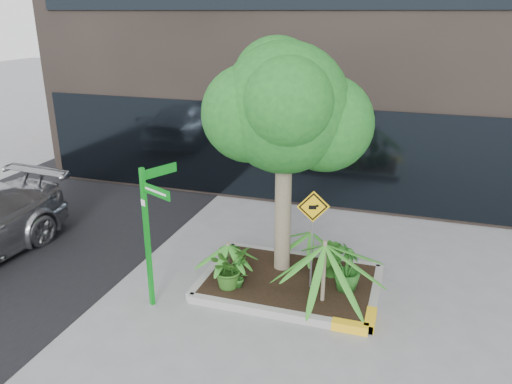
% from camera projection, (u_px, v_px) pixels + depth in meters
% --- Properties ---
extents(ground, '(80.00, 80.00, 0.00)m').
position_uv_depth(ground, '(276.00, 292.00, 9.39)').
color(ground, gray).
rests_on(ground, ground).
extents(planter, '(3.35, 2.36, 0.15)m').
position_uv_depth(planter, '(291.00, 282.00, 9.53)').
color(planter, '#9E9E99').
rests_on(planter, ground).
extents(tree, '(3.05, 2.70, 4.57)m').
position_uv_depth(tree, '(285.00, 108.00, 8.92)').
color(tree, gray).
rests_on(tree, ground).
extents(palm_front, '(1.30, 1.30, 1.44)m').
position_uv_depth(palm_front, '(325.00, 245.00, 8.48)').
color(palm_front, gray).
rests_on(palm_front, ground).
extents(palm_left, '(0.83, 0.83, 0.92)m').
position_uv_depth(palm_left, '(228.00, 245.00, 9.37)').
color(palm_left, gray).
rests_on(palm_left, ground).
extents(palm_back, '(0.76, 0.76, 0.84)m').
position_uv_depth(palm_back, '(311.00, 232.00, 10.04)').
color(palm_back, gray).
rests_on(palm_back, ground).
extents(shrub_a, '(0.97, 0.97, 0.80)m').
position_uv_depth(shrub_a, '(229.00, 267.00, 9.16)').
color(shrub_a, '#2C611B').
rests_on(shrub_a, planter).
extents(shrub_b, '(0.55, 0.55, 0.87)m').
position_uv_depth(shrub_b, '(347.00, 268.00, 9.05)').
color(shrub_b, '#225F1C').
rests_on(shrub_b, planter).
extents(shrub_c, '(0.44, 0.44, 0.61)m').
position_uv_depth(shrub_c, '(239.00, 272.00, 9.16)').
color(shrub_c, '#25601D').
rests_on(shrub_c, planter).
extents(shrub_d, '(0.65, 0.65, 0.84)m').
position_uv_depth(shrub_d, '(334.00, 257.00, 9.49)').
color(shrub_d, '#27641D').
rests_on(shrub_d, planter).
extents(street_sign_post, '(0.70, 0.95, 2.57)m').
position_uv_depth(street_sign_post, '(150.00, 223.00, 8.46)').
color(street_sign_post, '#0D921C').
rests_on(street_sign_post, ground).
extents(cattle_sign, '(0.56, 0.20, 1.89)m').
position_uv_depth(cattle_sign, '(313.00, 223.00, 8.84)').
color(cattle_sign, slate).
rests_on(cattle_sign, ground).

